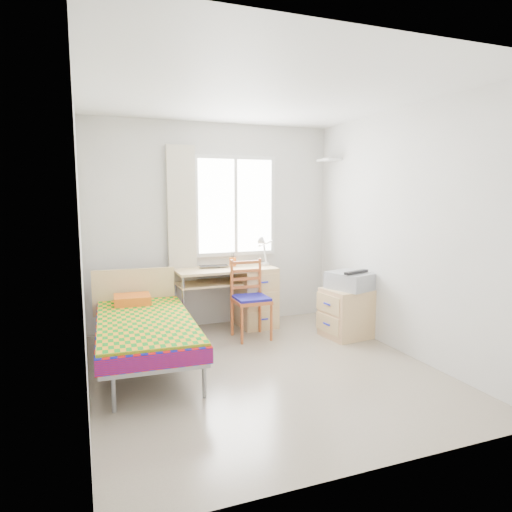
{
  "coord_description": "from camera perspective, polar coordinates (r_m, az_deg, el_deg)",
  "views": [
    {
      "loc": [
        -1.59,
        -3.95,
        1.7
      ],
      "look_at": [
        0.14,
        0.55,
        1.05
      ],
      "focal_mm": 32.0,
      "sensor_mm": 36.0,
      "label": 1
    }
  ],
  "objects": [
    {
      "name": "floor",
      "position": [
        4.58,
        0.91,
        -14.09
      ],
      "size": [
        3.5,
        3.5,
        0.0
      ],
      "primitive_type": "plane",
      "color": "#BCAD93",
      "rests_on": "ground"
    },
    {
      "name": "ceiling",
      "position": [
        4.35,
        0.98,
        19.63
      ],
      "size": [
        3.5,
        3.5,
        0.0
      ],
      "primitive_type": "plane",
      "rotation": [
        3.14,
        0.0,
        0.0
      ],
      "color": "white",
      "rests_on": "wall_back"
    },
    {
      "name": "wall_back",
      "position": [
        5.93,
        -5.4,
        3.79
      ],
      "size": [
        3.2,
        0.0,
        3.2
      ],
      "primitive_type": "plane",
      "rotation": [
        1.57,
        0.0,
        0.0
      ],
      "color": "silver",
      "rests_on": "ground"
    },
    {
      "name": "wall_left",
      "position": [
        3.97,
        -21.04,
        1.38
      ],
      "size": [
        0.0,
        3.5,
        3.5
      ],
      "primitive_type": "plane",
      "rotation": [
        1.57,
        0.0,
        1.57
      ],
      "color": "silver",
      "rests_on": "ground"
    },
    {
      "name": "wall_right",
      "position": [
        5.09,
        17.92,
        2.81
      ],
      "size": [
        0.0,
        3.5,
        3.5
      ],
      "primitive_type": "plane",
      "rotation": [
        1.57,
        0.0,
        -1.57
      ],
      "color": "silver",
      "rests_on": "ground"
    },
    {
      "name": "window",
      "position": [
        5.98,
        -2.58,
        6.25
      ],
      "size": [
        1.1,
        0.04,
        1.3
      ],
      "color": "white",
      "rests_on": "wall_back"
    },
    {
      "name": "curtain",
      "position": [
        5.75,
        -9.28,
        5.1
      ],
      "size": [
        0.35,
        0.05,
        1.7
      ],
      "primitive_type": "cube",
      "color": "beige",
      "rests_on": "wall_back"
    },
    {
      "name": "floating_shelf",
      "position": [
        6.19,
        9.12,
        11.77
      ],
      "size": [
        0.2,
        0.32,
        0.03
      ],
      "primitive_type": "cube",
      "color": "white",
      "rests_on": "wall_right"
    },
    {
      "name": "bed",
      "position": [
        4.72,
        -13.81,
        -8.39
      ],
      "size": [
        1.0,
        1.99,
        0.85
      ],
      "rotation": [
        0.0,
        0.0,
        -0.05
      ],
      "color": "gray",
      "rests_on": "floor"
    },
    {
      "name": "desk",
      "position": [
        5.91,
        -0.75,
        -4.77
      ],
      "size": [
        1.27,
        0.61,
        0.78
      ],
      "rotation": [
        0.0,
        0.0,
        0.03
      ],
      "color": "tan",
      "rests_on": "floor"
    },
    {
      "name": "chair",
      "position": [
        5.45,
        -0.71,
        -4.76
      ],
      "size": [
        0.41,
        0.41,
        0.94
      ],
      "rotation": [
        0.0,
        0.0,
        -0.02
      ],
      "color": "#AF4821",
      "rests_on": "floor"
    },
    {
      "name": "cabinet",
      "position": [
        5.62,
        11.3,
        -6.97
      ],
      "size": [
        0.59,
        0.54,
        0.58
      ],
      "rotation": [
        0.0,
        0.0,
        0.12
      ],
      "color": "tan",
      "rests_on": "floor"
    },
    {
      "name": "printer",
      "position": [
        5.54,
        11.77,
        -2.97
      ],
      "size": [
        0.56,
        0.6,
        0.21
      ],
      "rotation": [
        0.0,
        0.0,
        0.33
      ],
      "color": "#ABAEB3",
      "rests_on": "cabinet"
    },
    {
      "name": "laptop",
      "position": [
        5.73,
        -5.22,
        -1.4
      ],
      "size": [
        0.38,
        0.27,
        0.03
      ],
      "primitive_type": "imported",
      "rotation": [
        0.0,
        0.0,
        -0.12
      ],
      "color": "black",
      "rests_on": "desk"
    },
    {
      "name": "pen_cup",
      "position": [
        5.9,
        -2.93,
        -0.73
      ],
      "size": [
        0.11,
        0.11,
        0.11
      ],
      "primitive_type": "cylinder",
      "rotation": [
        0.0,
        0.0,
        0.37
      ],
      "color": "orange",
      "rests_on": "desk"
    },
    {
      "name": "task_lamp",
      "position": [
        5.81,
        1.0,
        1.03
      ],
      "size": [
        0.22,
        0.31,
        0.39
      ],
      "rotation": [
        0.0,
        0.0,
        0.18
      ],
      "color": "white",
      "rests_on": "desk"
    },
    {
      "name": "book",
      "position": [
        5.76,
        -5.48,
        -3.44
      ],
      "size": [
        0.2,
        0.26,
        0.02
      ],
      "primitive_type": "imported",
      "rotation": [
        0.0,
        0.0,
        0.07
      ],
      "color": "gray",
      "rests_on": "desk"
    }
  ]
}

